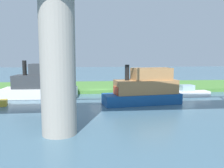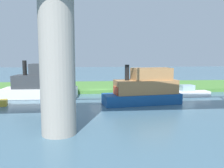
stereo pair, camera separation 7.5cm
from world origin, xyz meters
name	(u,v)px [view 1 (the left image)]	position (x,y,z in m)	size (l,w,h in m)	color
ground_plane	(99,94)	(0.00, 0.00, 0.00)	(160.00, 160.00, 0.00)	#476B7F
grassy_bank	(98,87)	(0.00, -6.00, 0.25)	(80.00, 12.00, 0.50)	#4C8438
bridge_pylon	(58,63)	(3.54, 16.88, 4.90)	(2.37, 2.37, 9.79)	#9E998E
person_on_bank	(131,83)	(-4.96, -1.98, 1.20)	(0.51, 0.51, 1.39)	#2D334C
mooring_post	(152,86)	(-7.90, -0.66, 1.00)	(0.20, 0.20, 1.00)	brown
skiff_small	(43,84)	(7.44, 2.09, 1.78)	(9.51, 3.48, 4.80)	white
motorboat_red	(190,92)	(-11.97, 3.32, 0.55)	(4.69, 1.75, 1.55)	white
riverboat_paddlewheel	(144,89)	(-4.75, 7.29, 1.64)	(8.99, 4.08, 4.43)	#195199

